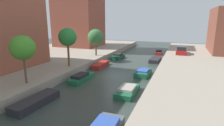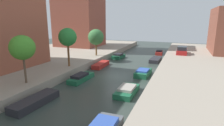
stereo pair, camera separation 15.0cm
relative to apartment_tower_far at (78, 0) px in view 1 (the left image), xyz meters
The scene contains 15 objects.
ground_plane 26.80m from the apartment_tower_far, 48.25° to the right, with size 84.00×84.00×0.00m, color #2D3833.
quay_left 21.25m from the apartment_tower_far, 86.81° to the right, with size 20.00×64.00×1.00m, color gray.
apartment_tower_far is the anchor object (origin of this frame).
street_tree_1 28.84m from the apartment_tower_far, 70.13° to the right, with size 2.43×2.43×4.83m.
street_tree_2 22.12m from the apartment_tower_far, 63.17° to the right, with size 2.44×2.44×5.23m.
street_tree_3 15.92m from the apartment_tower_far, 47.31° to the right, with size 2.80×2.80×4.69m.
parked_car 26.12m from the apartment_tower_far, ahead, with size 1.86×4.32×1.44m.
moored_boat_left_1 32.92m from the apartment_tower_far, 66.21° to the right, with size 1.66×4.63×0.68m.
moored_boat_left_2 27.10m from the apartment_tower_far, 58.85° to the right, with size 1.51×4.18×0.87m.
moored_boat_left_3 21.79m from the apartment_tower_far, 49.13° to the right, with size 1.44×4.35×0.66m.
moored_boat_left_4 18.24m from the apartment_tower_far, 28.27° to the right, with size 1.84×3.33×0.93m.
moored_boat_right_2 31.98m from the apartment_tower_far, 50.11° to the right, with size 1.72×3.74×0.79m.
moored_boat_right_3 27.68m from the apartment_tower_far, 39.94° to the right, with size 1.77×3.62×0.88m.
moored_boat_right_4 23.82m from the apartment_tower_far, 19.74° to the right, with size 1.74×4.13×0.64m.
moored_boat_right_5 22.43m from the apartment_tower_far, ahead, with size 1.64×3.34×0.83m.
Camera 1 is at (7.85, -21.43, 7.19)m, focal length 29.14 mm.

